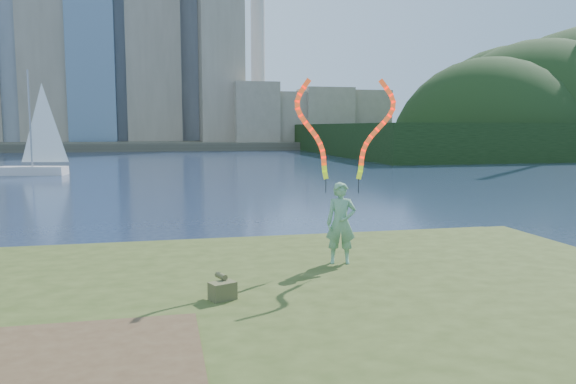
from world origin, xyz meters
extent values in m
plane|color=#19253E|center=(0.00, 0.00, 0.00)|extent=(320.00, 320.00, 0.00)
cube|color=#344217|center=(0.00, -2.50, 0.15)|extent=(20.00, 18.00, 0.30)
cube|color=#344217|center=(0.00, -2.20, 0.40)|extent=(17.00, 15.00, 0.30)
cube|color=#344217|center=(0.00, -2.00, 0.65)|extent=(14.00, 12.00, 0.30)
cube|color=#47331E|center=(-2.20, -3.20, 0.81)|extent=(3.20, 3.00, 0.02)
cube|color=#474334|center=(0.00, 95.00, 0.60)|extent=(320.00, 40.00, 1.20)
cube|color=black|center=(55.00, 60.00, 2.00)|extent=(70.00, 42.00, 4.00)
imported|color=#11692E|center=(2.49, 0.86, 1.63)|extent=(0.69, 0.54, 1.66)
cylinder|color=black|center=(2.21, 1.04, 2.38)|extent=(0.02, 0.02, 0.30)
cylinder|color=black|center=(2.86, 0.87, 2.38)|extent=(0.02, 0.02, 0.30)
cube|color=#50542F|center=(-0.13, -1.06, 0.94)|extent=(0.48, 0.40, 0.29)
cylinder|color=#50542F|center=(-0.13, -0.87, 1.14)|extent=(0.19, 0.28, 0.10)
cube|color=silver|center=(-10.54, 35.28, 0.29)|extent=(5.08, 2.47, 0.68)
cylinder|color=gray|center=(-10.54, 35.28, 4.09)|extent=(0.14, 0.14, 7.40)
camera|label=1|loc=(-1.03, -9.86, 3.56)|focal=35.00mm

